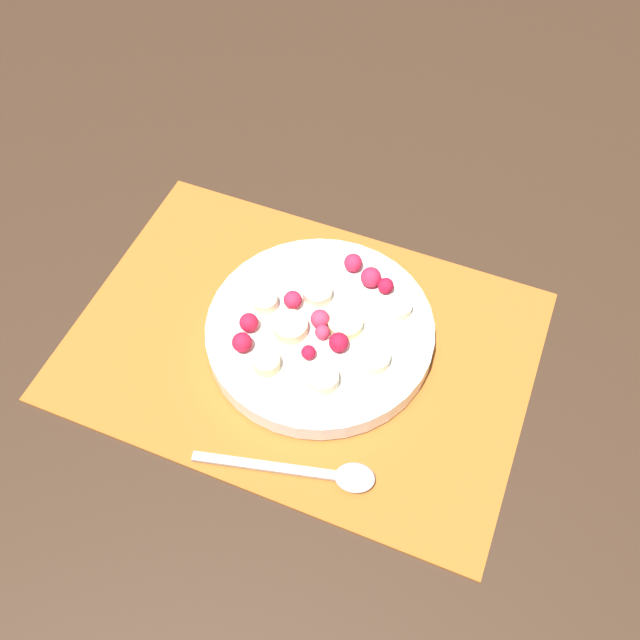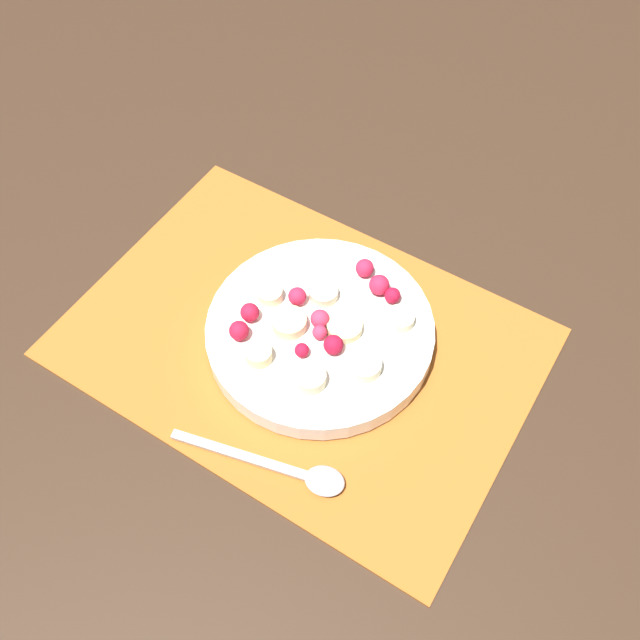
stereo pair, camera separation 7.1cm
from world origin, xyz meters
The scene contains 4 objects.
ground_plane centered at (0.00, 0.00, 0.00)m, with size 3.00×3.00×0.00m, color #382619.
placemat centered at (0.00, 0.00, 0.00)m, with size 0.47×0.33×0.01m.
fruit_bowl centered at (0.02, 0.01, 0.02)m, with size 0.23×0.23×0.05m.
spoon centered at (0.07, -0.13, 0.01)m, with size 0.17×0.06×0.01m.
Camera 2 is at (0.23, -0.33, 0.63)m, focal length 40.00 mm.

